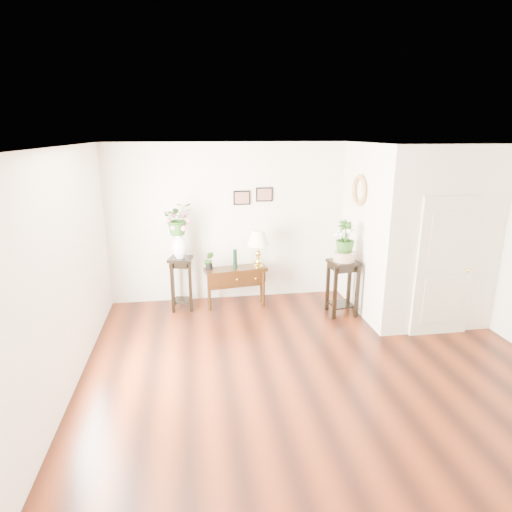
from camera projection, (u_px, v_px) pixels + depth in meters
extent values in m
cube|color=#5D220E|center=(319.00, 371.00, 5.49)|extent=(6.00, 5.50, 0.02)
cube|color=white|center=(329.00, 147.00, 4.71)|extent=(6.00, 5.50, 0.02)
cube|color=silver|center=(278.00, 222.00, 7.72)|extent=(6.00, 0.02, 2.80)
cube|color=silver|center=(465.00, 409.00, 2.49)|extent=(6.00, 0.02, 2.80)
cube|color=silver|center=(59.00, 280.00, 4.67)|extent=(0.02, 5.50, 2.80)
cube|color=silver|center=(413.00, 229.00, 7.09)|extent=(1.80, 1.95, 2.80)
cube|color=beige|center=(445.00, 268.00, 6.24)|extent=(0.90, 0.05, 2.10)
cube|color=black|center=(242.00, 198.00, 7.48)|extent=(0.30, 0.02, 0.25)
cube|color=black|center=(264.00, 194.00, 7.52)|extent=(0.30, 0.02, 0.25)
torus|color=tan|center=(359.00, 190.00, 6.89)|extent=(0.07, 0.51, 0.51)
cube|color=black|center=(236.00, 287.00, 7.45)|extent=(1.10, 0.51, 0.71)
cube|color=#E4CE53|center=(258.00, 247.00, 7.32)|extent=(0.42, 0.42, 0.66)
cylinder|color=black|center=(235.00, 259.00, 7.31)|extent=(0.08, 0.08, 0.33)
imported|color=#224D17|center=(209.00, 261.00, 7.25)|extent=(0.17, 0.15, 0.29)
cube|color=black|center=(181.00, 283.00, 7.32)|extent=(0.44, 0.44, 0.92)
imported|color=#224D17|center=(178.00, 218.00, 7.01)|extent=(0.56, 0.51, 0.54)
cube|color=black|center=(342.00, 288.00, 7.12)|extent=(0.50, 0.50, 0.93)
cylinder|color=#C9B288|center=(344.00, 256.00, 6.97)|extent=(0.38, 0.38, 0.15)
imported|color=#224D17|center=(345.00, 237.00, 6.88)|extent=(0.39, 0.39, 0.55)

